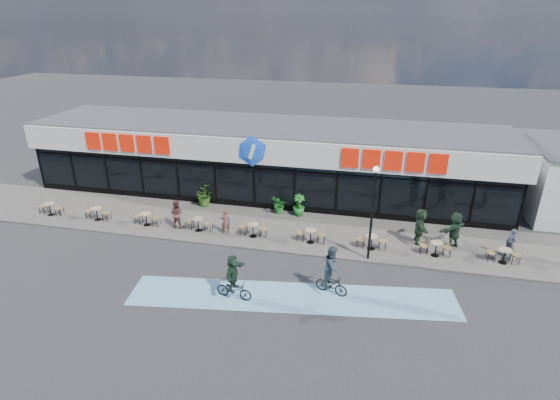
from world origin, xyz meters
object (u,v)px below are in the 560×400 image
object	(u,v)px
bistro_set_0	(51,207)
potted_plant_mid	(299,205)
lamp_post	(373,205)
pedestrian_c	(455,230)
cyclist_a	(233,279)
potted_plant_right	(279,205)
patron_right	(177,214)
potted_plant_left	(203,195)
pedestrian_a	(511,243)
pedestrian_b	(420,226)
cyclist_b	(332,272)
patron_left	(225,221)

from	to	relation	value
bistro_set_0	potted_plant_mid	size ratio (longest dim) A/B	1.20
lamp_post	potted_plant_mid	bearing A→B (deg)	135.33
pedestrian_c	cyclist_a	xyz separation A→B (m)	(-9.66, -6.42, -0.16)
potted_plant_right	cyclist_a	xyz separation A→B (m)	(-0.06, -8.53, 0.32)
lamp_post	patron_right	world-z (taller)	lamp_post
potted_plant_left	potted_plant_right	world-z (taller)	potted_plant_left
patron_right	pedestrian_a	bearing A→B (deg)	-173.02
potted_plant_left	bistro_set_0	bearing A→B (deg)	-159.11
pedestrian_b	pedestrian_c	xyz separation A→B (m)	(1.68, -0.12, 0.02)
potted_plant_left	lamp_post	bearing A→B (deg)	-22.63
lamp_post	potted_plant_left	size ratio (longest dim) A/B	3.63
pedestrian_a	pedestrian_c	size ratio (longest dim) A/B	0.77
lamp_post	potted_plant_right	distance (m)	7.22
pedestrian_a	cyclist_b	size ratio (longest dim) A/B	0.66
potted_plant_right	pedestrian_a	size ratio (longest dim) A/B	0.67
potted_plant_right	bistro_set_0	bearing A→B (deg)	-166.92
potted_plant_left	cyclist_a	size ratio (longest dim) A/B	0.64
lamp_post	pedestrian_c	distance (m)	5.02
patron_left	pedestrian_c	world-z (taller)	pedestrian_c
potted_plant_left	potted_plant_mid	world-z (taller)	potted_plant_left
pedestrian_a	bistro_set_0	bearing A→B (deg)	-112.85
potted_plant_mid	pedestrian_a	distance (m)	11.27
pedestrian_b	pedestrian_c	distance (m)	1.69
patron_right	cyclist_a	distance (m)	7.52
lamp_post	bistro_set_0	bearing A→B (deg)	176.70
patron_right	cyclist_a	size ratio (longest dim) A/B	0.79
bistro_set_0	potted_plant_right	size ratio (longest dim) A/B	1.51
lamp_post	cyclist_a	xyz separation A→B (m)	(-5.48, -4.37, -2.04)
pedestrian_a	pedestrian_b	xyz separation A→B (m)	(-4.27, 0.53, 0.21)
pedestrian_b	potted_plant_right	bearing A→B (deg)	71.21
potted_plant_mid	potted_plant_left	bearing A→B (deg)	178.92
cyclist_a	cyclist_b	distance (m)	4.19
potted_plant_mid	patron_left	xyz separation A→B (m)	(-3.49, -3.12, 0.05)
cyclist_a	patron_right	bearing A→B (deg)	132.82
potted_plant_right	pedestrian_b	xyz separation A→B (m)	(7.91, -1.98, 0.46)
cyclist_b	pedestrian_a	bearing A→B (deg)	30.21
lamp_post	bistro_set_0	distance (m)	18.86
patron_right	cyclist_b	xyz separation A→B (m)	(9.12, -4.30, 0.15)
bistro_set_0	lamp_post	bearing A→B (deg)	-3.30
lamp_post	bistro_set_0	xyz separation A→B (m)	(-18.67, 1.08, -2.41)
bistro_set_0	pedestrian_c	distance (m)	22.88
lamp_post	pedestrian_a	distance (m)	7.28
potted_plant_mid	pedestrian_b	size ratio (longest dim) A/B	0.66
pedestrian_a	pedestrian_b	distance (m)	4.31
pedestrian_c	cyclist_a	distance (m)	11.60
pedestrian_b	cyclist_b	world-z (taller)	cyclist_b
potted_plant_right	pedestrian_c	world-z (taller)	pedestrian_c
lamp_post	potted_plant_mid	size ratio (longest dim) A/B	3.73
potted_plant_mid	cyclist_a	size ratio (longest dim) A/B	0.62
patron_left	cyclist_b	distance (m)	7.53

